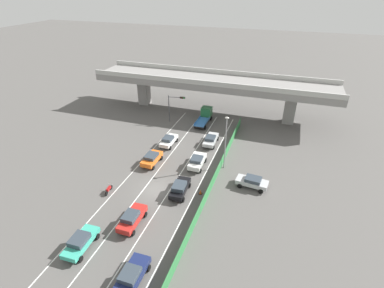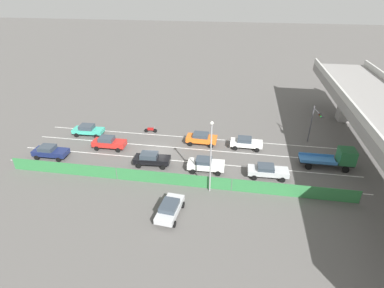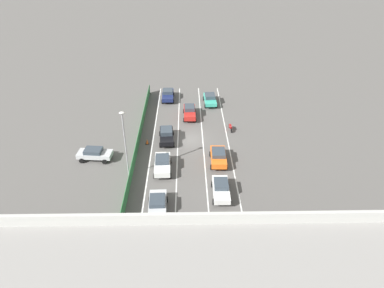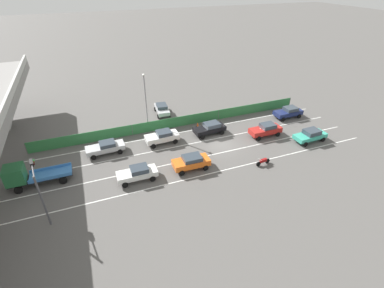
{
  "view_description": "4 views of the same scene",
  "coord_description": "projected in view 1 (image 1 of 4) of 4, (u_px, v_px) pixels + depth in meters",
  "views": [
    {
      "loc": [
        14.38,
        -27.88,
        24.53
      ],
      "look_at": [
        1.25,
        11.01,
        1.35
      ],
      "focal_mm": 27.3,
      "sensor_mm": 36.0,
      "label": 1
    },
    {
      "loc": [
        34.47,
        10.65,
        20.34
      ],
      "look_at": [
        1.5,
        5.06,
        2.49
      ],
      "focal_mm": 28.65,
      "sensor_mm": 36.0,
      "label": 2
    },
    {
      "loc": [
        0.46,
        41.19,
        24.71
      ],
      "look_at": [
        -0.14,
        5.22,
        2.49
      ],
      "focal_mm": 32.83,
      "sensor_mm": 36.0,
      "label": 3
    },
    {
      "loc": [
        -28.06,
        15.15,
        19.62
      ],
      "look_at": [
        -0.75,
        4.48,
        1.54
      ],
      "focal_mm": 26.54,
      "sensor_mm": 36.0,
      "label": 4
    }
  ],
  "objects": [
    {
      "name": "car_taxi_teal",
      "position": [
        81.0,
        242.0,
        30.15
      ],
      "size": [
        2.17,
        4.53,
        1.62
      ],
      "color": "teal",
      "rests_on": "ground"
    },
    {
      "name": "lane_line_mid_left",
      "position": [
        157.0,
        172.0,
        42.64
      ],
      "size": [
        0.14,
        43.53,
        0.01
      ],
      "primitive_type": "cube",
      "color": "silver",
      "rests_on": "ground"
    },
    {
      "name": "car_sedan_navy",
      "position": [
        132.0,
        275.0,
        26.72
      ],
      "size": [
        2.1,
        4.44,
        1.64
      ],
      "color": "navy",
      "rests_on": "ground"
    },
    {
      "name": "ground_plane",
      "position": [
        157.0,
        190.0,
        39.07
      ],
      "size": [
        300.0,
        300.0,
        0.0
      ],
      "primitive_type": "plane",
      "color": "#565451"
    },
    {
      "name": "car_sedan_silver",
      "position": [
        211.0,
        140.0,
        49.49
      ],
      "size": [
        2.11,
        4.72,
        1.52
      ],
      "color": "#B7BABC",
      "rests_on": "ground"
    },
    {
      "name": "car_sedan_white",
      "position": [
        197.0,
        161.0,
        43.49
      ],
      "size": [
        2.17,
        4.45,
        1.65
      ],
      "color": "white",
      "rests_on": "ground"
    },
    {
      "name": "car_sedan_red",
      "position": [
        132.0,
        218.0,
        33.07
      ],
      "size": [
        1.98,
        4.49,
        1.73
      ],
      "color": "red",
      "rests_on": "ground"
    },
    {
      "name": "lane_line_left_edge",
      "position": [
        136.0,
        168.0,
        43.59
      ],
      "size": [
        0.14,
        43.53,
        0.01
      ],
      "primitive_type": "cube",
      "color": "silver",
      "rests_on": "ground"
    },
    {
      "name": "lane_line_mid_right",
      "position": [
        179.0,
        176.0,
        41.7
      ],
      "size": [
        0.14,
        43.53,
        0.01
      ],
      "primitive_type": "cube",
      "color": "silver",
      "rests_on": "ground"
    },
    {
      "name": "lane_line_right_edge",
      "position": [
        201.0,
        181.0,
        40.75
      ],
      "size": [
        0.14,
        43.53,
        0.01
      ],
      "primitive_type": "cube",
      "color": "silver",
      "rests_on": "ground"
    },
    {
      "name": "green_fence",
      "position": [
        214.0,
        179.0,
        39.87
      ],
      "size": [
        0.1,
        39.63,
        1.55
      ],
      "color": "#2D753D",
      "rests_on": "ground"
    },
    {
      "name": "traffic_light",
      "position": [
        174.0,
        104.0,
        55.75
      ],
      "size": [
        3.25,
        0.73,
        5.44
      ],
      "color": "#47474C",
      "rests_on": "ground"
    },
    {
      "name": "motorcycle",
      "position": [
        109.0,
        189.0,
        38.36
      ],
      "size": [
        0.6,
        1.95,
        0.93
      ],
      "color": "black",
      "rests_on": "ground"
    },
    {
      "name": "elevated_overpass",
      "position": [
        212.0,
        84.0,
        58.69
      ],
      "size": [
        48.58,
        8.76,
        8.07
      ],
      "color": "gray",
      "rests_on": "ground"
    },
    {
      "name": "car_hatchback_white",
      "position": [
        169.0,
        140.0,
        49.2
      ],
      "size": [
        1.99,
        4.35,
        1.58
      ],
      "color": "silver",
      "rests_on": "ground"
    },
    {
      "name": "car_sedan_black",
      "position": [
        180.0,
        188.0,
        37.93
      ],
      "size": [
        2.22,
        4.55,
        1.65
      ],
      "color": "black",
      "rests_on": "ground"
    },
    {
      "name": "flatbed_truck_blue",
      "position": [
        205.0,
        115.0,
        57.15
      ],
      "size": [
        2.21,
        6.29,
        2.62
      ],
      "color": "black",
      "rests_on": "ground"
    },
    {
      "name": "traffic_cone",
      "position": [
        200.0,
        192.0,
        38.14
      ],
      "size": [
        0.47,
        0.47,
        0.69
      ],
      "color": "orange",
      "rests_on": "ground"
    },
    {
      "name": "street_lamp",
      "position": [
        226.0,
        139.0,
        41.21
      ],
      "size": [
        0.6,
        0.36,
        8.27
      ],
      "color": "gray",
      "rests_on": "ground"
    },
    {
      "name": "parked_wagon_silver",
      "position": [
        252.0,
        182.0,
        39.14
      ],
      "size": [
        4.36,
        2.3,
        1.52
      ],
      "color": "#B2B5B7",
      "rests_on": "ground"
    },
    {
      "name": "car_taxi_orange",
      "position": [
        152.0,
        158.0,
        44.15
      ],
      "size": [
        2.12,
        4.27,
        1.64
      ],
      "color": "orange",
      "rests_on": "ground"
    }
  ]
}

